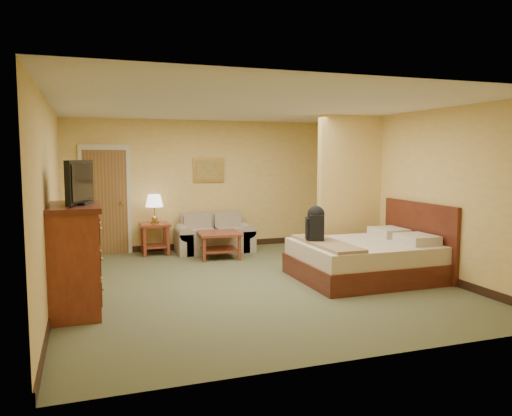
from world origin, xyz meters
name	(u,v)px	position (x,y,z in m)	size (l,w,h in m)	color
floor	(252,283)	(0.00, 0.00, 0.00)	(6.00, 6.00, 0.00)	#555A3A
ceiling	(252,106)	(0.00, 0.00, 2.60)	(6.00, 6.00, 0.00)	white
back_wall	(205,185)	(0.00, 3.00, 1.30)	(5.50, 0.02, 2.60)	#E0BA5F
left_wall	(50,202)	(-2.75, 0.00, 1.30)	(0.02, 6.00, 2.60)	#E0BA5F
right_wall	(410,192)	(2.75, 0.00, 1.30)	(0.02, 6.00, 2.60)	#E0BA5F
partition	(349,189)	(2.15, 0.93, 1.30)	(1.20, 0.15, 2.60)	#E0BA5F
door	(106,201)	(-1.95, 2.96, 1.03)	(0.94, 0.16, 2.10)	beige
baseboard	(206,245)	(0.00, 2.99, 0.06)	(5.50, 0.02, 0.12)	black
loveseat	(214,239)	(0.08, 2.57, 0.25)	(1.51, 0.70, 0.77)	gray
side_table	(155,234)	(-1.07, 2.65, 0.40)	(0.55, 0.55, 0.60)	maroon
table_lamp	(154,201)	(-1.07, 2.65, 1.02)	(0.34, 0.34, 0.55)	#A1853B
coffee_table	(219,239)	(0.00, 1.93, 0.35)	(0.81, 0.81, 0.48)	maroon
wall_picture	(209,170)	(0.08, 2.97, 1.60)	(0.64, 0.04, 0.50)	#B78E3F
dresser	(74,258)	(-2.48, -0.59, 0.66)	(0.65, 1.23, 1.31)	maroon
tv	(80,184)	(-2.37, -0.59, 1.56)	(0.32, 0.84, 0.53)	black
bed	(370,258)	(1.82, -0.32, 0.31)	(2.10, 1.79, 1.16)	#491A11
backpack	(316,223)	(0.99, -0.12, 0.87)	(0.32, 0.38, 0.57)	black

